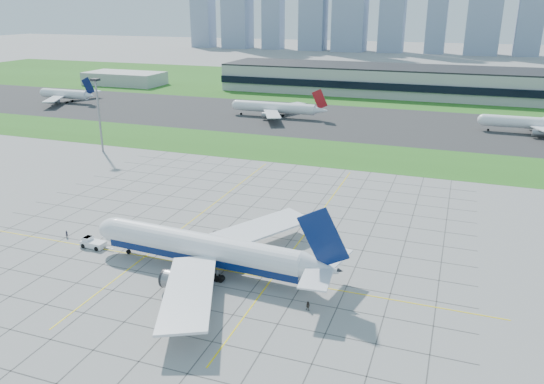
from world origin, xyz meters
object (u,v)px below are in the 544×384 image
(light_mast, at_px, (98,106))
(crew_far, at_px, (308,306))
(pushback_tug, at_px, (92,243))
(crew_near, at_px, (67,234))
(distant_jet_1, at_px, (276,108))
(airliner, at_px, (205,249))
(distant_jet_0, at_px, (66,94))
(distant_jet_2, at_px, (542,124))

(light_mast, height_order, crew_far, light_mast)
(pushback_tug, distance_m, crew_near, 8.91)
(crew_near, xyz_separation_m, distant_jet_1, (-0.41, 142.81, 3.67))
(airliner, distance_m, crew_far, 24.25)
(pushback_tug, height_order, distant_jet_1, distant_jet_1)
(distant_jet_0, xyz_separation_m, distant_jet_2, (229.53, 3.65, 0.01))
(distant_jet_1, height_order, distant_jet_2, same)
(light_mast, relative_size, crew_far, 14.99)
(pushback_tug, distance_m, distant_jet_0, 192.23)
(light_mast, height_order, distant_jet_0, light_mast)
(crew_far, bearing_deg, distant_jet_0, 153.58)
(airliner, relative_size, distant_jet_1, 1.23)
(airliner, bearing_deg, distant_jet_1, 107.44)
(airliner, height_order, pushback_tug, airliner)
(light_mast, height_order, distant_jet_2, light_mast)
(light_mast, height_order, pushback_tug, light_mast)
(light_mast, bearing_deg, pushback_tug, -54.98)
(crew_near, bearing_deg, airliner, -81.63)
(crew_near, bearing_deg, distant_jet_0, 53.70)
(light_mast, bearing_deg, distant_jet_0, 135.98)
(distant_jet_1, bearing_deg, pushback_tug, -86.43)
(distant_jet_0, bearing_deg, distant_jet_2, 0.91)
(light_mast, relative_size, distant_jet_1, 0.58)
(airliner, relative_size, distant_jet_0, 1.27)
(distant_jet_0, height_order, distant_jet_2, same)
(airliner, relative_size, pushback_tug, 6.83)
(crew_near, distance_m, crew_far, 60.21)
(light_mast, bearing_deg, airliner, -42.40)
(airliner, relative_size, distant_jet_2, 1.11)
(distant_jet_2, bearing_deg, crew_near, -127.35)
(crew_near, bearing_deg, distant_jet_2, -23.45)
(distant_jet_1, distance_m, distant_jet_2, 111.64)
(crew_near, distance_m, distant_jet_2, 183.31)
(distant_jet_2, bearing_deg, airliner, -116.62)
(distant_jet_1, bearing_deg, distant_jet_0, -179.63)
(pushback_tug, bearing_deg, airliner, 0.69)
(pushback_tug, xyz_separation_m, distant_jet_2, (102.57, 147.94, 3.51))
(crew_far, bearing_deg, distant_jet_1, 125.52)
(light_mast, height_order, crew_near, light_mast)
(light_mast, distance_m, distant_jet_0, 111.97)
(light_mast, relative_size, distant_jet_0, 0.60)
(pushback_tug, height_order, crew_far, pushback_tug)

